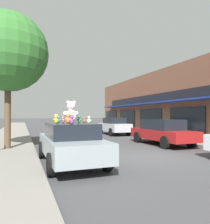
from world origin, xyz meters
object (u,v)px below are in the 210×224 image
Objects in this scene: teddy_bear_red at (70,120)px; teddy_bear_green at (79,119)px; teddy_bear_giant at (71,112)px; teddy_bear_orange at (68,118)px; teddy_bear_cream at (89,120)px; teddy_bear_purple at (72,120)px; parked_car_far_center at (162,131)px; teddy_bear_yellow at (56,119)px; teddy_bear_teal at (59,119)px; teddy_bear_pink at (63,119)px; plush_art_car at (70,142)px; parked_car_far_right at (114,126)px; street_tree at (8,52)px; teddy_bear_brown at (84,120)px.

teddy_bear_red is 0.85× the size of teddy_bear_green.
teddy_bear_giant is at bearing 18.47° from teddy_bear_red.
teddy_bear_orange is 1.41× the size of teddy_bear_cream.
teddy_bear_purple is 7.79m from parked_car_far_center.
teddy_bear_giant is at bearing -140.16° from teddy_bear_purple.
teddy_bear_giant is at bearing 178.57° from teddy_bear_yellow.
teddy_bear_yellow is 7.61m from parked_car_far_center.
parked_car_far_center is (6.14, 2.90, -1.08)m from teddy_bear_giant.
teddy_bear_purple is at bearing 126.23° from teddy_bear_teal.
plush_art_car is at bearing 55.71° from teddy_bear_pink.
teddy_bear_purple is at bearing 71.59° from teddy_bear_giant.
teddy_bear_teal is at bearing -123.69° from parked_car_far_right.
parked_car_far_right is at bearing 58.80° from plush_art_car.
teddy_bear_green is at bearing -101.15° from teddy_bear_orange.
parked_car_far_right is (5.77, 9.91, -0.80)m from teddy_bear_green.
teddy_bear_red is 1.50m from teddy_bear_cream.
parked_car_far_center reaches higher than plush_art_car.
street_tree is (-8.54, -6.60, 4.08)m from parked_car_far_right.
teddy_bear_red is (0.10, 0.75, -0.29)m from teddy_bear_giant.
teddy_bear_purple reaches higher than teddy_bear_red.
teddy_bear_brown is at bearing -154.19° from parked_car_far_center.
teddy_bear_orange is 1.16m from teddy_bear_purple.
teddy_bear_pink reaches higher than plush_art_car.
plush_art_car is at bearing -138.28° from teddy_bear_purple.
teddy_bear_purple reaches higher than teddy_bear_green.
teddy_bear_yellow reaches higher than parked_car_far_right.
teddy_bear_cream is at bearing 120.59° from teddy_bear_brown.
parked_car_far_center is 1.17× the size of parked_car_far_right.
parked_car_far_right is at bearing 172.99° from teddy_bear_red.
teddy_bear_red is 0.87× the size of teddy_bear_pink.
teddy_bear_orange is 0.08× the size of parked_car_far_center.
teddy_bear_red is at bearing -70.34° from teddy_bear_orange.
teddy_bear_orange reaches higher than teddy_bear_brown.
street_tree reaches higher than teddy_bear_yellow.
teddy_bear_brown reaches higher than parked_car_far_center.
teddy_bear_green is at bearing 17.39° from teddy_bear_brown.
teddy_bear_orange is at bearing 144.25° from teddy_bear_teal.
teddy_bear_orange is 0.05× the size of street_tree.
street_tree is at bearing 175.48° from parked_car_far_center.
teddy_bear_yellow reaches higher than teddy_bear_brown.
teddy_bear_green is at bearing -151.62° from teddy_bear_giant.
parked_car_far_center is at bearing -113.33° from teddy_bear_cream.
teddy_bear_red is at bearing -160.49° from parked_car_far_center.
parked_car_far_center is at bearing -102.47° from teddy_bear_green.
teddy_bear_green is at bearing -153.14° from teddy_bear_teal.
teddy_bear_teal is (-0.13, 1.76, -0.02)m from teddy_bear_purple.
teddy_bear_cream is at bearing -36.66° from plush_art_car.
street_tree is at bearing -21.63° from teddy_bear_cream.
plush_art_car is 17.52× the size of teddy_bear_teal.
teddy_bear_red reaches higher than plush_art_car.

